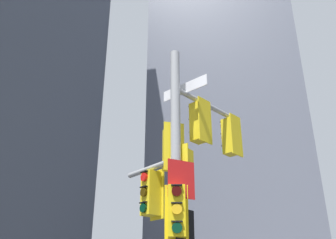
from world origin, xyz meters
name	(u,v)px	position (x,y,z in m)	size (l,w,h in m)	color
building_mid_block	(223,39)	(-0.47, 24.29, 25.29)	(12.29, 12.29, 50.57)	slate
signal_pole_assembly	(184,175)	(0.09, 0.40, 4.49)	(2.83, 2.73, 7.51)	#9EA0A3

